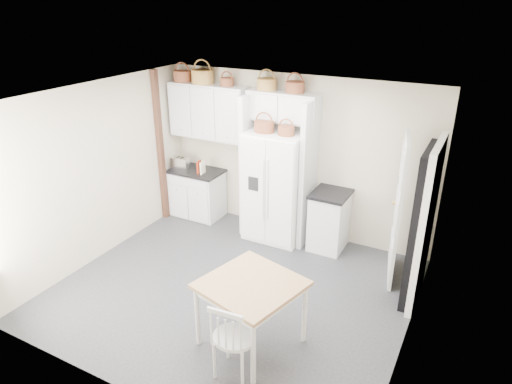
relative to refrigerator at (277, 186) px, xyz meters
The scene contains 29 objects.
floor 1.88m from the refrigerator, 84.80° to the right, with size 4.50×4.50×0.00m, color #29292A.
ceiling 2.38m from the refrigerator, 84.80° to the right, with size 4.50×4.50×0.00m, color white.
wall_back 0.56m from the refrigerator, 66.86° to the left, with size 4.50×4.50×0.00m, color beige.
wall_left 2.70m from the refrigerator, 141.86° to the right, with size 4.00×4.00×0.00m, color beige.
wall_right 2.94m from the refrigerator, 34.49° to the right, with size 4.00×4.00×0.00m, color beige.
refrigerator is the anchor object (origin of this frame).
base_cab_left 1.66m from the refrigerator, behind, with size 0.89×0.56×0.82m, color silver.
base_cab_right 0.99m from the refrigerator, ahead, with size 0.51×0.61×0.90m, color silver.
dining_table 2.62m from the refrigerator, 70.67° to the right, with size 0.97×0.97×0.81m, color #986341.
windsor_chair 3.08m from the refrigerator, 72.53° to the right, with size 0.45×0.41×0.93m, color silver.
counter_left 1.59m from the refrigerator, behind, with size 0.92×0.60×0.04m, color black.
counter_right 0.89m from the refrigerator, ahead, with size 0.55×0.65×0.04m, color black.
toaster 1.88m from the refrigerator, behind, with size 0.30×0.17×0.20m, color silver.
cookbook_red 1.47m from the refrigerator, behind, with size 0.03×0.14×0.21m, color #A1250E.
cookbook_cream 1.39m from the refrigerator, behind, with size 0.03×0.14×0.21m, color #F8EDC7.
basket_upper_a 2.42m from the refrigerator, behind, with size 0.31×0.31×0.18m, color #5F2D12.
basket_upper_b 2.15m from the refrigerator, behind, with size 0.37×0.37×0.22m, color #975929.
basket_upper_c 1.83m from the refrigerator, 169.61° to the left, with size 0.22×0.22×0.13m, color #5F2D12.
basket_bridge_a 1.59m from the refrigerator, 147.49° to the left, with size 0.31×0.31×0.17m, color #975929.
basket_bridge_b 1.57m from the refrigerator, 45.00° to the left, with size 0.29×0.29×0.17m, color #5F2D12.
basket_fridge_a 0.99m from the refrigerator, 150.95° to the right, with size 0.31×0.31×0.17m, color #5F2D12.
basket_fridge_b 0.98m from the refrigerator, 28.57° to the right, with size 0.25×0.25×0.14m, color #5F2D12.
upper_cabinet 1.70m from the refrigerator, behind, with size 1.40×0.34×0.90m, color silver.
bridge_cabinet 1.25m from the refrigerator, 90.00° to the left, with size 1.12×0.34×0.45m, color silver.
fridge_panel_left 0.58m from the refrigerator, behind, with size 0.08×0.60×2.30m, color silver.
fridge_panel_right 0.58m from the refrigerator, ahead, with size 0.08×0.60×2.30m, color silver.
trim_post 2.11m from the refrigerator, behind, with size 0.09×0.09×2.60m, color #381D16.
doorway_void 2.40m from the refrigerator, 15.69° to the right, with size 0.18×0.85×2.05m, color black.
door_slab 1.98m from the refrigerator, ahead, with size 0.80×0.04×2.05m, color white.
Camera 1 is at (2.68, -4.41, 3.69)m, focal length 32.00 mm.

